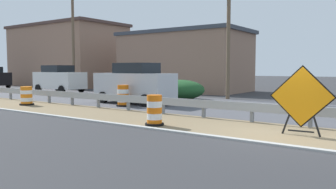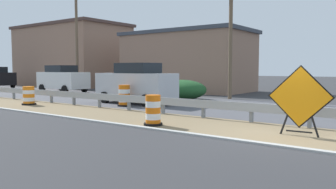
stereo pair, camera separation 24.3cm
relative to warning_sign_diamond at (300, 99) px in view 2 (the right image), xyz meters
name	(u,v)px [view 2 (the right image)]	position (x,y,z in m)	size (l,w,h in m)	color
ground_plane	(283,137)	(-0.43, 0.33, -1.07)	(160.00, 160.00, 0.00)	#333335
median_dirt_strip	(288,134)	(0.05, 0.33, -1.07)	(3.37, 120.00, 0.01)	#7F6B4C
far_lane_asphalt	(328,114)	(5.73, 0.33, -1.07)	(7.97, 120.00, 0.00)	#4C4C51
curb_near_edge	(266,145)	(-1.73, 0.33, -1.07)	(0.20, 120.00, 0.11)	#ADADA8
warning_sign_diamond	(300,99)	(0.00, 0.00, 0.00)	(0.19, 1.81, 2.05)	black
traffic_barrel_nearest	(153,112)	(-1.08, 4.55, -0.60)	(0.65, 0.65, 1.04)	orange
traffic_barrel_close	(124,97)	(2.69, 9.50, -0.57)	(0.72, 0.72, 1.10)	orange
traffic_barrel_mid	(29,96)	(0.13, 14.10, -0.63)	(0.74, 0.74, 1.00)	orange
car_mid_far_lane	(63,79)	(7.43, 21.04, 0.04)	(2.16, 4.73, 2.22)	silver
car_trailing_far_lane	(136,83)	(4.04, 9.90, 0.05)	(2.07, 4.81, 2.25)	silver
roadside_shop_near	(188,61)	(14.92, 13.55, 1.52)	(6.24, 11.01, 5.15)	#93705B
roadside_shop_far	(71,56)	(14.49, 28.91, 2.31)	(7.27, 13.14, 6.75)	#93705B
utility_pole_near	(230,41)	(9.68, 6.92, 2.62)	(0.24, 1.80, 7.08)	brown
utility_pole_mid	(77,39)	(9.91, 22.23, 3.59)	(0.24, 1.80, 9.00)	brown
bush_roadside	(182,90)	(7.42, 9.09, -0.45)	(3.06, 3.06, 1.25)	#1E4C23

